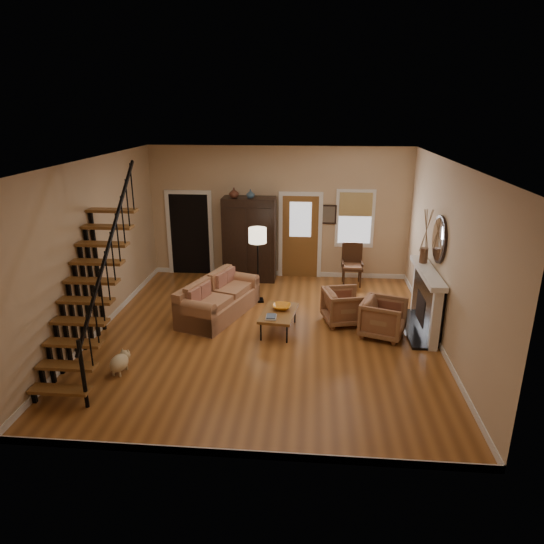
# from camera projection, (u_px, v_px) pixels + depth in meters

# --- Properties ---
(room) EXTENTS (7.00, 7.33, 3.30)m
(room) POSITION_uv_depth(u_px,v_px,m) (254.00, 236.00, 10.60)
(room) COLOR #9A5A27
(room) RESTS_ON ground
(staircase) EXTENTS (0.94, 2.80, 3.20)m
(staircase) POSITION_uv_depth(u_px,v_px,m) (87.00, 275.00, 7.88)
(staircase) COLOR brown
(staircase) RESTS_ON ground
(fireplace) EXTENTS (0.33, 1.95, 2.30)m
(fireplace) POSITION_uv_depth(u_px,v_px,m) (428.00, 295.00, 9.37)
(fireplace) COLOR black
(fireplace) RESTS_ON ground
(armoire) EXTENTS (1.30, 0.60, 2.10)m
(armoire) POSITION_uv_depth(u_px,v_px,m) (250.00, 239.00, 12.08)
(armoire) COLOR black
(armoire) RESTS_ON ground
(vase_a) EXTENTS (0.24, 0.24, 0.25)m
(vase_a) POSITION_uv_depth(u_px,v_px,m) (234.00, 193.00, 11.63)
(vase_a) COLOR #4C2619
(vase_a) RESTS_ON armoire
(vase_b) EXTENTS (0.20, 0.20, 0.21)m
(vase_b) POSITION_uv_depth(u_px,v_px,m) (250.00, 194.00, 11.61)
(vase_b) COLOR #334C60
(vase_b) RESTS_ON armoire
(sofa) EXTENTS (1.53, 2.24, 0.77)m
(sofa) POSITION_uv_depth(u_px,v_px,m) (219.00, 298.00, 10.14)
(sofa) COLOR #A6704B
(sofa) RESTS_ON ground
(coffee_table) EXTENTS (0.75, 1.13, 0.41)m
(coffee_table) POSITION_uv_depth(u_px,v_px,m) (279.00, 321.00, 9.48)
(coffee_table) COLOR brown
(coffee_table) RESTS_ON ground
(bowl) EXTENTS (0.37, 0.37, 0.09)m
(bowl) POSITION_uv_depth(u_px,v_px,m) (282.00, 307.00, 9.53)
(bowl) COLOR orange
(bowl) RESTS_ON coffee_table
(books) EXTENTS (0.20, 0.27, 0.05)m
(books) POSITION_uv_depth(u_px,v_px,m) (271.00, 317.00, 9.13)
(books) COLOR beige
(books) RESTS_ON coffee_table
(armchair_left) EXTENTS (1.02, 1.00, 0.73)m
(armchair_left) POSITION_uv_depth(u_px,v_px,m) (383.00, 318.00, 9.24)
(armchair_left) COLOR brown
(armchair_left) RESTS_ON ground
(armchair_right) EXTENTS (0.94, 0.93, 0.71)m
(armchair_right) POSITION_uv_depth(u_px,v_px,m) (344.00, 306.00, 9.80)
(armchair_right) COLOR brown
(armchair_right) RESTS_ON ground
(floor_lamp) EXTENTS (0.46, 0.46, 1.70)m
(floor_lamp) POSITION_uv_depth(u_px,v_px,m) (258.00, 266.00, 10.73)
(floor_lamp) COLOR black
(floor_lamp) RESTS_ON ground
(side_chair) EXTENTS (0.54, 0.54, 1.02)m
(side_chair) POSITION_uv_depth(u_px,v_px,m) (352.00, 265.00, 11.86)
(side_chair) COLOR #3D2413
(side_chair) RESTS_ON ground
(dog) EXTENTS (0.32, 0.49, 0.33)m
(dog) POSITION_uv_depth(u_px,v_px,m) (119.00, 364.00, 7.99)
(dog) COLOR beige
(dog) RESTS_ON ground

